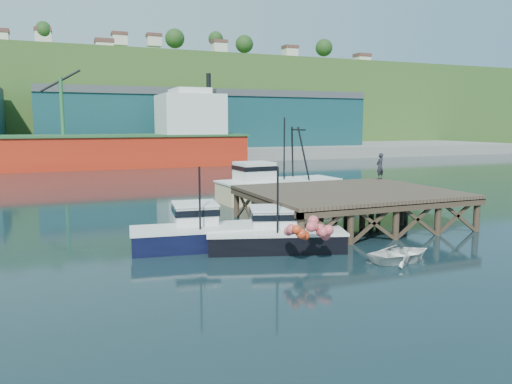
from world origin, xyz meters
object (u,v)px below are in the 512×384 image
dinghy (401,254)px  boat_navy (198,231)px  trawler (276,184)px  dockworker (380,166)px  boat_black (275,233)px

dinghy → boat_navy: bearing=47.7°
trawler → dinghy: trawler is taller
dinghy → dockworker: 15.05m
boat_black → dockworker: bearing=51.3°
trawler → dinghy: 18.66m
trawler → dockworker: 8.39m
boat_black → boat_navy: bearing=170.8°
boat_navy → trawler: bearing=58.7°
dockworker → boat_black: bearing=12.3°
boat_black → dinghy: bearing=-27.3°
trawler → dockworker: size_ratio=5.30×
dinghy → trawler: bearing=-11.5°
boat_navy → trawler: 16.02m
dockworker → dinghy: bearing=36.3°
boat_navy → dinghy: (7.89, -6.03, -0.50)m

